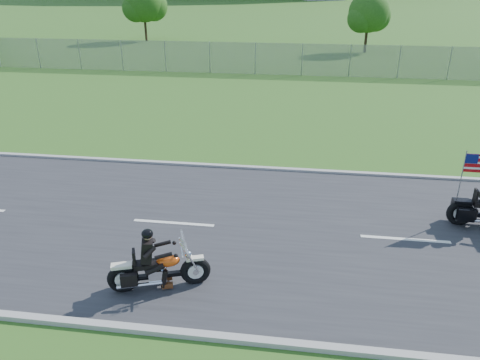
# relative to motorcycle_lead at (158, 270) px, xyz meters

# --- Properties ---
(ground) EXTENTS (420.00, 420.00, 0.00)m
(ground) POSITION_rel_motorcycle_lead_xyz_m (1.58, 2.72, -0.47)
(ground) COLOR #315D1D
(ground) RESTS_ON ground
(road) EXTENTS (120.00, 8.00, 0.04)m
(road) POSITION_rel_motorcycle_lead_xyz_m (1.58, 2.72, -0.45)
(road) COLOR #28282B
(road) RESTS_ON ground
(curb_north) EXTENTS (120.00, 0.18, 0.12)m
(curb_north) POSITION_rel_motorcycle_lead_xyz_m (1.58, 6.77, -0.42)
(curb_north) COLOR #9E9B93
(curb_north) RESTS_ON ground
(curb_south) EXTENTS (120.00, 0.18, 0.12)m
(curb_south) POSITION_rel_motorcycle_lead_xyz_m (1.58, -1.33, -0.42)
(curb_south) COLOR #9E9B93
(curb_south) RESTS_ON ground
(fence) EXTENTS (60.00, 0.03, 2.00)m
(fence) POSITION_rel_motorcycle_lead_xyz_m (-3.42, 22.72, 0.53)
(fence) COLOR gray
(fence) RESTS_ON ground
(tree_fence_near) EXTENTS (3.52, 3.28, 4.75)m
(tree_fence_near) POSITION_rel_motorcycle_lead_xyz_m (7.62, 32.76, 2.50)
(tree_fence_near) COLOR #382316
(tree_fence_near) RESTS_ON ground
(tree_fence_mid) EXTENTS (3.96, 3.69, 5.30)m
(tree_fence_mid) POSITION_rel_motorcycle_lead_xyz_m (-12.37, 36.76, 2.84)
(tree_fence_mid) COLOR #382316
(tree_fence_mid) RESTS_ON ground
(motorcycle_lead) EXTENTS (2.11, 0.99, 1.47)m
(motorcycle_lead) POSITION_rel_motorcycle_lead_xyz_m (0.00, 0.00, 0.00)
(motorcycle_lead) COLOR black
(motorcycle_lead) RESTS_ON ground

